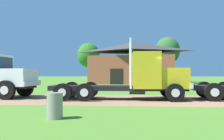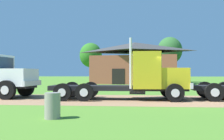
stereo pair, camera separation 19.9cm
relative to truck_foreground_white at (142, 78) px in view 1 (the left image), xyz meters
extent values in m
plane|color=#4C7E28|center=(2.04, -0.14, -1.28)|extent=(200.00, 200.00, 0.00)
cube|color=#936D4D|center=(2.04, -0.14, -1.28)|extent=(120.00, 6.01, 0.01)
cube|color=black|center=(-1.46, -0.04, -0.59)|extent=(8.17, 1.69, 0.28)
cube|color=gold|center=(1.81, 0.02, 0.01)|extent=(1.64, 2.06, 1.19)
cube|color=silver|center=(2.66, 0.03, -0.41)|extent=(0.20, 2.23, 0.32)
cube|color=gold|center=(0.23, -0.01, 0.47)|extent=(1.61, 2.35, 2.12)
cube|color=#2D3D4C|center=(1.03, 0.00, 0.89)|extent=(0.08, 1.93, 0.93)
cylinder|color=silver|center=(-0.70, 0.89, 0.86)|extent=(0.14, 0.14, 2.90)
cylinder|color=silver|center=(-0.66, -0.95, 0.86)|extent=(0.14, 0.14, 2.90)
cylinder|color=silver|center=(-0.26, 0.99, -0.80)|extent=(1.01, 0.54, 0.52)
cylinder|color=black|center=(1.71, 1.17, -0.78)|extent=(1.02, 0.32, 1.01)
cylinder|color=silver|center=(1.71, 1.33, -0.78)|extent=(0.46, 0.05, 0.46)
cylinder|color=black|center=(1.75, -1.14, -0.78)|extent=(1.02, 0.32, 1.01)
cylinder|color=silver|center=(1.76, -1.30, -0.78)|extent=(0.46, 0.05, 0.46)
cylinder|color=black|center=(-4.55, 1.06, -0.78)|extent=(1.02, 0.32, 1.01)
cylinder|color=silver|center=(-4.55, 1.22, -0.78)|extent=(0.46, 0.05, 0.46)
cylinder|color=black|center=(-4.51, -1.26, -0.78)|extent=(1.02, 0.32, 1.01)
cylinder|color=silver|center=(-4.50, -1.42, -0.78)|extent=(0.46, 0.05, 0.46)
cylinder|color=black|center=(-3.30, 1.08, -0.78)|extent=(1.02, 0.32, 1.01)
cylinder|color=silver|center=(-3.30, 1.24, -0.78)|extent=(0.46, 0.05, 0.46)
cylinder|color=black|center=(-3.26, -1.23, -0.78)|extent=(1.02, 0.32, 1.01)
cylinder|color=silver|center=(-3.25, -1.39, -0.78)|extent=(0.46, 0.05, 0.46)
cylinder|color=black|center=(4.08, 1.52, -0.77)|extent=(1.05, 0.34, 1.04)
cylinder|color=silver|center=(4.08, 1.68, -0.77)|extent=(0.47, 0.06, 0.47)
cylinder|color=black|center=(3.98, -0.71, -0.77)|extent=(1.05, 0.34, 1.04)
cylinder|color=silver|center=(3.97, -0.87, -0.77)|extent=(0.47, 0.06, 0.47)
cylinder|color=black|center=(5.33, 1.46, -0.77)|extent=(1.05, 0.34, 1.04)
cylinder|color=silver|center=(5.33, 1.62, -0.77)|extent=(0.47, 0.06, 0.47)
cube|color=white|center=(-7.89, 0.33, 0.03)|extent=(2.05, 2.12, 1.10)
cube|color=silver|center=(-6.90, 0.24, -0.34)|extent=(0.35, 2.15, 0.32)
cube|color=#2D3D4C|center=(-8.80, 0.41, 0.89)|extent=(0.21, 1.86, 0.88)
cylinder|color=black|center=(-7.88, 1.45, -0.71)|extent=(1.18, 0.40, 1.16)
cylinder|color=silver|center=(-7.87, 1.61, -0.71)|extent=(0.52, 0.09, 0.52)
cylinder|color=black|center=(-8.08, -0.77, -0.71)|extent=(1.18, 0.40, 1.16)
cylinder|color=silver|center=(-8.10, -0.93, -0.71)|extent=(0.52, 0.09, 0.52)
cylinder|color=gray|center=(-3.31, -6.54, -0.83)|extent=(0.55, 0.55, 0.90)
cube|color=brown|center=(-0.34, 22.88, 0.77)|extent=(13.12, 8.79, 4.10)
pyramid|color=#383838|center=(-0.34, 22.88, 4.25)|extent=(13.77, 9.23, 1.44)
cube|color=black|center=(-2.67, 19.58, -0.18)|extent=(1.79, 0.31, 2.20)
cylinder|color=#513823|center=(-9.30, 35.22, 0.43)|extent=(0.44, 0.44, 3.43)
ellipsoid|color=#2B6A1F|center=(-9.30, 35.22, 3.96)|extent=(4.55, 4.55, 5.00)
cylinder|color=#513823|center=(5.57, 27.90, 0.59)|extent=(0.44, 0.44, 3.75)
ellipsoid|color=#2C5E29|center=(5.57, 27.90, 4.13)|extent=(4.17, 4.17, 4.59)
camera|label=1|loc=(-0.67, -15.03, 0.31)|focal=39.91mm
camera|label=2|loc=(-0.47, -15.02, 0.31)|focal=39.91mm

